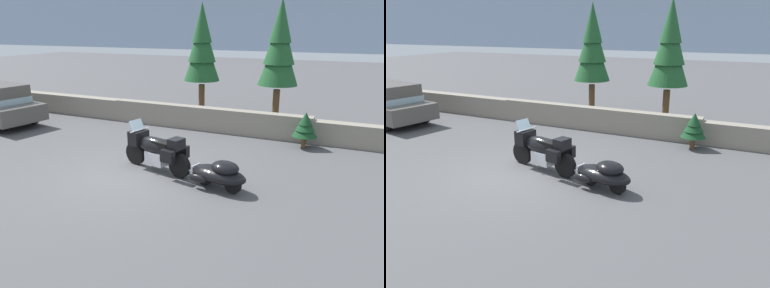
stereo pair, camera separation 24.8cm
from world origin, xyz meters
TOP-DOWN VIEW (x-y plane):
  - ground_plane at (0.00, 0.00)m, footprint 80.00×80.00m
  - stone_guard_wall at (-0.45, 5.05)m, footprint 24.00×0.55m
  - distant_ridgeline at (0.00, 95.06)m, footprint 240.00×80.00m
  - touring_motorcycle at (0.42, 0.50)m, footprint 2.28×1.06m
  - car_shaped_trailer at (2.45, 0.02)m, footprint 2.23×1.03m
  - pine_tree_tall at (2.24, 7.07)m, footprint 1.58×1.58m
  - pine_tree_secondary at (-1.12, 7.25)m, footprint 1.56×1.56m
  - pine_sapling_near at (3.82, 4.32)m, footprint 0.81×0.81m

SIDE VIEW (x-z plane):
  - ground_plane at x=0.00m, z-range 0.00..0.00m
  - car_shaped_trailer at x=2.45m, z-range 0.03..0.79m
  - stone_guard_wall at x=-0.45m, z-range -0.02..0.87m
  - touring_motorcycle at x=0.42m, z-range -0.04..1.29m
  - pine_sapling_near at x=3.82m, z-range 0.15..1.34m
  - pine_tree_secondary at x=-1.12m, z-range 0.61..5.46m
  - pine_tree_tall at x=2.24m, z-range 0.62..5.55m
  - distant_ridgeline at x=0.00m, z-range 0.00..16.00m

